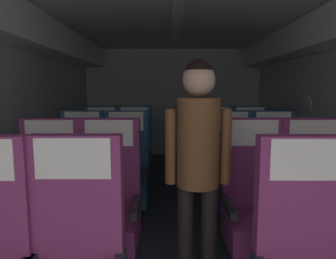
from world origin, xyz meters
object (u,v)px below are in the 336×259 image
Objects in this scene: seat_b_right_aisle at (313,207)px; flight_attendant at (197,153)px; seat_b_left_window at (48,208)px; seat_c_left_window at (81,175)px; seat_d_left_window at (100,157)px; seat_c_left_aisle at (125,175)px; seat_c_right_aisle at (273,175)px; seat_d_right_window at (216,157)px; seat_b_right_window at (254,207)px; seat_c_right_window at (230,175)px; seat_d_left_aisle at (133,157)px; seat_d_right_aisle at (249,157)px; seat_b_left_aisle at (108,208)px.

flight_attendant is (-0.92, -0.27, 0.48)m from seat_b_right_aisle.
seat_b_left_window is 1.23m from flight_attendant.
seat_c_left_window is 1.00× the size of seat_d_left_window.
seat_c_left_window is at bearing 177.91° from seat_c_left_aisle.
seat_b_left_window is 1.00× the size of seat_c_right_aisle.
seat_c_right_aisle and seat_d_left_window have the same top height.
seat_d_left_window and seat_d_right_window have the same top height.
seat_b_right_window is 0.87m from seat_c_right_window.
flight_attendant is at bearing -72.28° from seat_d_left_aisle.
seat_b_left_window is at bearing -131.53° from seat_d_right_window.
seat_c_right_aisle is 1.00× the size of seat_d_left_aisle.
seat_c_right_window is at bearing 117.24° from seat_b_right_aisle.
seat_b_left_window is 1.00× the size of seat_d_left_aisle.
seat_c_right_aisle is at bearing 89.93° from seat_b_right_aisle.
seat_b_left_window is at bearing -179.89° from seat_b_right_aisle.
seat_b_right_window and seat_d_left_window have the same top height.
seat_c_right_window is 1.00× the size of seat_d_right_window.
seat_c_right_window is 1.80m from seat_d_left_window.
seat_b_right_window is 1.80m from seat_d_right_aisle.
seat_d_right_window is (-0.46, 0.88, 0.00)m from seat_c_right_aisle.
seat_d_right_window is at bearing 117.65° from seat_c_right_aisle.
seat_b_left_aisle is 1.00× the size of seat_c_right_aisle.
seat_b_left_window is 1.00× the size of seat_d_left_window.
seat_d_left_aisle is (-1.12, 0.88, 0.00)m from seat_c_right_window.
seat_c_left_window is 2.03m from seat_c_right_aisle.
seat_c_left_aisle is at bearing -89.28° from seat_d_left_aisle.
seat_b_left_window and seat_d_left_window have the same top height.
seat_d_right_aisle is at bearing -0.74° from seat_d_right_window.
seat_b_left_aisle is 1.00× the size of seat_d_left_aisle.
seat_b_left_window is 2.68m from seat_d_right_aisle.
seat_b_right_aisle is 1.00× the size of seat_c_right_window.
seat_b_left_aisle is 1.00× the size of seat_b_right_aisle.
flight_attendant reaches higher than seat_b_left_aisle.
seat_b_right_aisle is at bearing -48.36° from seat_d_left_aisle.
seat_c_left_window is at bearing -62.20° from flight_attendant.
seat_c_left_aisle is 0.89m from seat_d_left_aisle.
seat_b_left_window is at bearing -179.52° from seat_b_right_window.
seat_c_right_aisle and seat_d_right_window have the same top height.
flight_attendant reaches higher than seat_d_left_aisle.
seat_c_left_window is 2.20m from seat_d_right_aisle.
seat_d_left_aisle is at bearing 75.56° from seat_b_left_window.
flight_attendant is (0.64, -1.14, 0.48)m from seat_c_left_aisle.
seat_b_right_aisle and seat_c_right_aisle have the same top height.
seat_b_left_window is 1.00× the size of seat_d_right_window.
seat_b_left_aisle is 1.00× the size of seat_c_left_aisle.
seat_c_right_aisle is 1.00× the size of seat_c_right_window.
flight_attendant is at bearing -60.77° from seat_c_left_aisle.
seat_b_right_aisle is 1.00× the size of seat_c_left_aisle.
seat_b_left_window is 0.46m from seat_b_left_aisle.
seat_d_right_window is (-0.46, 1.76, 0.00)m from seat_b_right_aisle.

